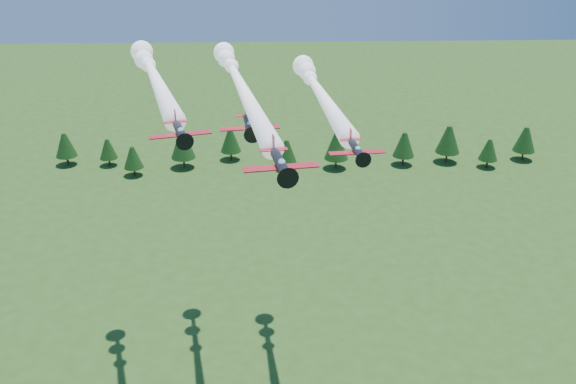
{
  "coord_description": "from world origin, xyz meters",
  "views": [
    {
      "loc": [
        0.34,
        -70.42,
        74.36
      ],
      "look_at": [
        2.76,
        0.0,
        42.17
      ],
      "focal_mm": 40.0,
      "sensor_mm": 36.0,
      "label": 1
    }
  ],
  "objects_px": {
    "plane_lead": "(240,83)",
    "plane_slot": "(249,125)",
    "plane_left": "(153,74)",
    "plane_right": "(318,90)"
  },
  "relations": [
    {
      "from": "plane_lead",
      "to": "plane_slot",
      "type": "bearing_deg",
      "value": -93.01
    },
    {
      "from": "plane_lead",
      "to": "plane_left",
      "type": "bearing_deg",
      "value": 172.36
    },
    {
      "from": "plane_right",
      "to": "plane_slot",
      "type": "height_order",
      "value": "plane_slot"
    },
    {
      "from": "plane_slot",
      "to": "plane_lead",
      "type": "bearing_deg",
      "value": 89.44
    },
    {
      "from": "plane_lead",
      "to": "plane_slot",
      "type": "xyz_separation_m",
      "value": [
        1.69,
        -15.12,
        -1.44
      ]
    },
    {
      "from": "plane_right",
      "to": "plane_slot",
      "type": "distance_m",
      "value": 20.74
    },
    {
      "from": "plane_lead",
      "to": "plane_right",
      "type": "height_order",
      "value": "plane_lead"
    },
    {
      "from": "plane_lead",
      "to": "plane_right",
      "type": "relative_size",
      "value": 1.25
    },
    {
      "from": "plane_right",
      "to": "plane_left",
      "type": "bearing_deg",
      "value": -177.92
    },
    {
      "from": "plane_left",
      "to": "plane_right",
      "type": "xyz_separation_m",
      "value": [
        24.57,
        3.27,
        -3.44
      ]
    }
  ]
}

